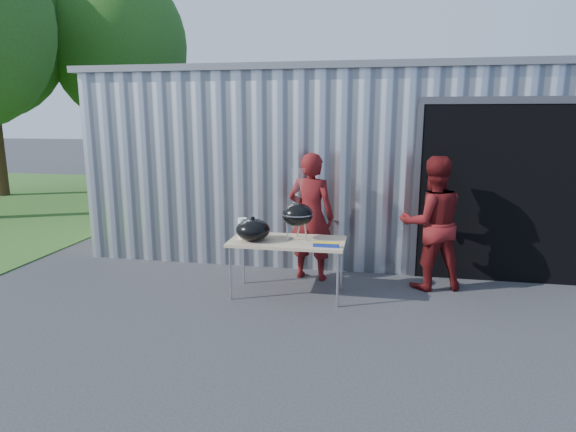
% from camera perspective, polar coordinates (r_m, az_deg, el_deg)
% --- Properties ---
extents(ground, '(80.00, 80.00, 0.00)m').
position_cam_1_polar(ground, '(6.07, -4.66, -10.96)').
color(ground, '#2E2E31').
extents(building, '(8.20, 6.20, 3.10)m').
position_cam_1_polar(building, '(10.03, 7.30, 7.10)').
color(building, silver).
rests_on(building, ground).
extents(tree_far, '(4.11, 4.11, 6.80)m').
position_cam_1_polar(tree_far, '(16.60, -19.30, 18.38)').
color(tree_far, '#442D19').
rests_on(tree_far, ground).
extents(folding_table, '(1.50, 0.75, 0.75)m').
position_cam_1_polar(folding_table, '(6.30, -0.07, -3.22)').
color(folding_table, tan).
rests_on(folding_table, ground).
extents(kettle_grill, '(0.41, 0.41, 0.93)m').
position_cam_1_polar(kettle_grill, '(6.24, 1.12, 1.00)').
color(kettle_grill, black).
rests_on(kettle_grill, folding_table).
extents(grill_lid, '(0.44, 0.44, 0.32)m').
position_cam_1_polar(grill_lid, '(6.26, -4.18, -1.63)').
color(grill_lid, black).
rests_on(grill_lid, folding_table).
extents(paper_towels, '(0.12, 0.12, 0.28)m').
position_cam_1_polar(paper_towels, '(6.34, -5.40, -1.50)').
color(paper_towels, white).
rests_on(paper_towels, folding_table).
extents(white_tub, '(0.20, 0.15, 0.10)m').
position_cam_1_polar(white_tub, '(6.60, -4.42, -1.76)').
color(white_tub, white).
rests_on(white_tub, folding_table).
extents(foil_box, '(0.32, 0.06, 0.06)m').
position_cam_1_polar(foil_box, '(5.97, 4.53, -3.41)').
color(foil_box, navy).
rests_on(foil_box, folding_table).
extents(person_cook, '(0.73, 0.54, 1.84)m').
position_cam_1_polar(person_cook, '(6.92, 2.74, -0.07)').
color(person_cook, '#5E1213').
rests_on(person_cook, ground).
extents(person_bystander, '(1.03, 0.89, 1.82)m').
position_cam_1_polar(person_bystander, '(6.82, 16.67, -0.83)').
color(person_bystander, '#5E1213').
rests_on(person_bystander, ground).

